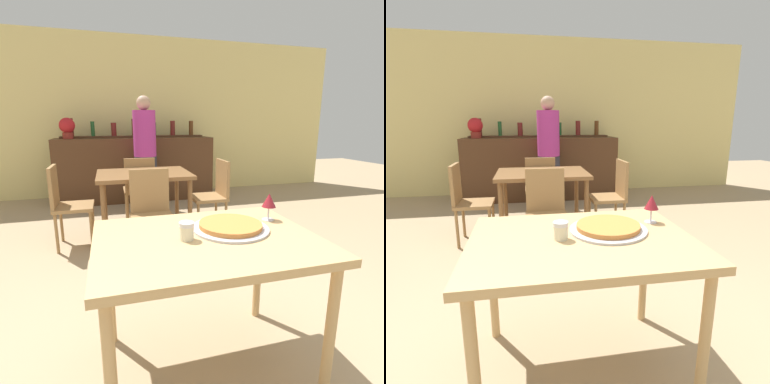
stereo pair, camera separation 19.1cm
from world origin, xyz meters
TOP-DOWN VIEW (x-y plane):
  - ground_plane at (0.00, 0.00)m, footprint 16.00×16.00m
  - wall_back at (0.00, 4.37)m, footprint 8.00×0.05m
  - dining_table_near at (0.00, 0.00)m, footprint 1.09×0.82m
  - dining_table_far at (-0.08, 1.98)m, footprint 1.01×0.77m
  - bar_counter at (0.00, 3.87)m, footprint 2.60×0.56m
  - bar_back_shelf at (0.01, 4.01)m, footprint 2.39×0.24m
  - chair_far_side_front at (-0.08, 1.43)m, footprint 0.40×0.40m
  - chair_far_side_back at (-0.08, 2.54)m, footprint 0.40×0.40m
  - chair_far_side_left at (-0.92, 1.98)m, footprint 0.40×0.40m
  - chair_far_side_right at (0.75, 1.98)m, footprint 0.40×0.40m
  - pizza_tray at (0.16, 0.07)m, footprint 0.41×0.41m
  - cheese_shaker at (-0.10, -0.01)m, footprint 0.07×0.07m
  - person_standing at (0.09, 3.29)m, footprint 0.34×0.34m
  - wine_glass at (0.43, 0.16)m, footprint 0.08×0.08m
  - potted_plant at (-1.05, 3.82)m, footprint 0.24×0.24m

SIDE VIEW (x-z plane):
  - ground_plane at x=0.00m, z-range 0.00..0.00m
  - chair_far_side_front at x=-0.08m, z-range 0.07..0.96m
  - chair_far_side_back at x=-0.08m, z-range 0.07..0.96m
  - chair_far_side_left at x=-0.92m, z-range 0.07..0.96m
  - chair_far_side_right at x=0.75m, z-range 0.07..0.96m
  - bar_counter at x=0.00m, z-range 0.00..1.07m
  - dining_table_far at x=-0.08m, z-range 0.29..1.07m
  - dining_table_near at x=0.00m, z-range 0.30..1.07m
  - pizza_tray at x=0.16m, z-range 0.77..0.81m
  - cheese_shaker at x=-0.10m, z-range 0.77..0.86m
  - wine_glass at x=0.43m, z-range 0.81..0.96m
  - person_standing at x=0.09m, z-range 0.07..1.78m
  - bar_back_shelf at x=0.01m, z-range 0.98..1.30m
  - potted_plant at x=-1.05m, z-range 1.09..1.41m
  - wall_back at x=0.00m, z-range 0.00..2.80m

